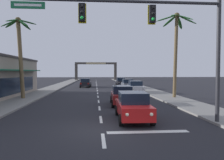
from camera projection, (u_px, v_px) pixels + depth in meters
name	position (u px, v px, depth m)	size (l,w,h in m)	color
ground_plane	(102.00, 130.00, 10.89)	(220.00, 220.00, 0.00)	#232328
sidewalk_right	(151.00, 91.00, 31.43)	(3.20, 110.00, 0.14)	gray
sidewalk_left	(42.00, 92.00, 30.20)	(3.20, 110.00, 0.14)	gray
lane_markings	(101.00, 92.00, 30.54)	(4.28, 87.52, 0.01)	silver
traffic_signal_mast	(157.00, 27.00, 11.60)	(11.29, 0.41, 7.52)	#2D2D33
sedan_lead_at_stop_bar	(133.00, 106.00, 13.09)	(2.04, 4.49, 1.68)	red
sedan_third_in_queue	(122.00, 95.00, 19.03)	(2.08, 4.50, 1.68)	maroon
sedan_oncoming_far	(86.00, 83.00, 41.24)	(2.11, 4.51, 1.68)	black
sedan_parked_nearest_kerb	(135.00, 87.00, 29.51)	(2.02, 4.48, 1.68)	silver
sedan_parked_mid_kerb	(121.00, 82.00, 46.30)	(1.98, 4.46, 1.68)	black
sedan_parked_far_kerb	(128.00, 84.00, 37.18)	(1.97, 4.46, 1.68)	#4C515B
palm_left_second	(20.00, 45.00, 22.70)	(3.52, 3.46, 8.63)	brown
palm_right_second	(176.00, 39.00, 23.55)	(4.32, 4.02, 9.34)	brown
town_gateway_arch	(96.00, 69.00, 75.96)	(14.62, 0.90, 6.29)	#423D38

